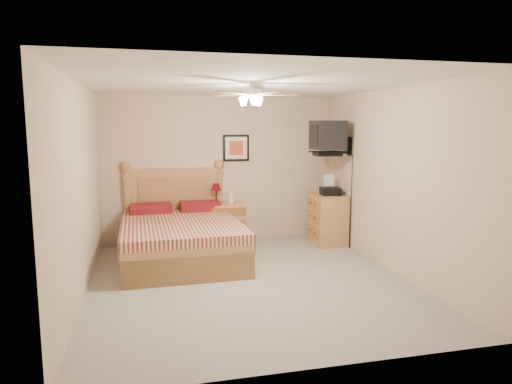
% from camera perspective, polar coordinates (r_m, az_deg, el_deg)
% --- Properties ---
extents(floor, '(4.50, 4.50, 0.00)m').
position_cam_1_polar(floor, '(6.03, -0.91, -11.04)').
color(floor, gray).
rests_on(floor, ground).
extents(ceiling, '(4.00, 4.50, 0.04)m').
position_cam_1_polar(ceiling, '(5.72, -0.97, 13.36)').
color(ceiling, white).
rests_on(ceiling, ground).
extents(wall_back, '(4.00, 0.04, 2.50)m').
position_cam_1_polar(wall_back, '(7.94, -4.44, 2.83)').
color(wall_back, '#C6AE92').
rests_on(wall_back, ground).
extents(wall_front, '(4.00, 0.04, 2.50)m').
position_cam_1_polar(wall_front, '(3.60, 6.78, -3.58)').
color(wall_front, '#C6AE92').
rests_on(wall_front, ground).
extents(wall_left, '(0.04, 4.50, 2.50)m').
position_cam_1_polar(wall_left, '(5.66, -21.12, 0.19)').
color(wall_left, '#C6AE92').
rests_on(wall_left, ground).
extents(wall_right, '(0.04, 4.50, 2.50)m').
position_cam_1_polar(wall_right, '(6.47, 16.64, 1.32)').
color(wall_right, '#C6AE92').
rests_on(wall_right, ground).
extents(bed, '(1.74, 2.25, 1.43)m').
position_cam_1_polar(bed, '(6.81, -9.39, -2.67)').
color(bed, '#9D5F35').
rests_on(bed, ground).
extents(nightstand, '(0.64, 0.48, 0.69)m').
position_cam_1_polar(nightstand, '(7.85, -3.69, -3.92)').
color(nightstand, '#B58149').
rests_on(nightstand, ground).
extents(table_lamp, '(0.20, 0.20, 0.35)m').
position_cam_1_polar(table_lamp, '(7.80, -5.01, -0.15)').
color(table_lamp, '#600A15').
rests_on(table_lamp, nightstand).
extents(lotion_bottle, '(0.10, 0.10, 0.24)m').
position_cam_1_polar(lotion_bottle, '(7.80, -3.17, -0.52)').
color(lotion_bottle, white).
rests_on(lotion_bottle, nightstand).
extents(framed_picture, '(0.46, 0.04, 0.46)m').
position_cam_1_polar(framed_picture, '(7.94, -2.51, 5.53)').
color(framed_picture, black).
rests_on(framed_picture, wall_back).
extents(dresser, '(0.52, 0.73, 0.85)m').
position_cam_1_polar(dresser, '(7.90, 8.91, -3.34)').
color(dresser, '#A56940').
rests_on(dresser, ground).
extents(fax_machine, '(0.36, 0.38, 0.34)m').
position_cam_1_polar(fax_machine, '(7.75, 9.28, 0.86)').
color(fax_machine, black).
rests_on(fax_machine, dresser).
extents(magazine_lower, '(0.31, 0.36, 0.03)m').
position_cam_1_polar(magazine_lower, '(7.98, 8.08, -0.02)').
color(magazine_lower, '#A9A089').
rests_on(magazine_lower, dresser).
extents(magazine_upper, '(0.25, 0.30, 0.02)m').
position_cam_1_polar(magazine_upper, '(7.98, 8.03, 0.15)').
color(magazine_upper, tan).
rests_on(magazine_upper, magazine_lower).
extents(wall_tv, '(0.56, 0.46, 0.58)m').
position_cam_1_polar(wall_tv, '(7.52, 10.02, 6.71)').
color(wall_tv, black).
rests_on(wall_tv, wall_right).
extents(ceiling_fan, '(1.14, 1.14, 0.28)m').
position_cam_1_polar(ceiling_fan, '(5.51, -0.51, 12.10)').
color(ceiling_fan, white).
rests_on(ceiling_fan, ceiling).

